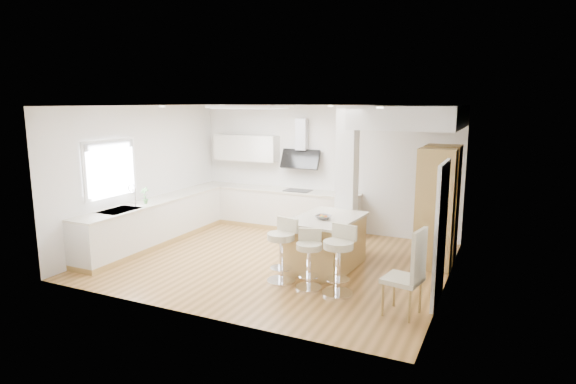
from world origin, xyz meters
The scene contains 18 objects.
ground centered at (0.00, 0.00, 0.00)m, with size 6.00×6.00×0.00m, color #AE7B40.
ceiling centered at (0.00, 0.00, 0.00)m, with size 6.00×5.00×0.02m, color white.
wall_back centered at (0.00, 2.50, 1.40)m, with size 6.00×0.04×2.80m, color silver.
wall_left centered at (-3.00, 0.00, 1.40)m, with size 0.04×5.00×2.80m, color silver.
wall_right centered at (3.00, 0.00, 1.40)m, with size 0.04×5.00×2.80m, color silver.
skylight centered at (-0.79, 0.60, 2.77)m, with size 4.10×2.10×0.06m.
window_left centered at (-2.96, -0.90, 1.69)m, with size 0.06×1.28×1.07m.
doorway_right centered at (2.97, -0.60, 1.00)m, with size 0.05×1.00×2.10m.
counter_left centered at (-2.70, 0.23, 0.46)m, with size 0.63×4.50×1.35m.
counter_back centered at (-0.91, 2.22, 0.70)m, with size 3.62×0.63×2.50m.
pillar centered at (1.05, 0.95, 1.40)m, with size 0.35×0.35×2.80m.
soffit centered at (2.10, 1.40, 2.60)m, with size 1.78×2.20×0.40m.
oven_column centered at (2.68, 1.23, 1.05)m, with size 0.63×1.21×2.10m.
peninsula centered at (1.00, 0.05, 0.46)m, with size 1.11×1.58×0.98m.
bar_stool_a centered at (0.58, -0.86, 0.58)m, with size 0.56×0.56×1.03m.
bar_stool_b centered at (1.08, -0.94, 0.52)m, with size 0.52×0.52×0.93m.
bar_stool_c centered at (1.57, -0.96, 0.59)m, with size 0.56×0.56×1.06m.
dining_chair centered at (2.70, -1.30, 0.66)m, with size 0.55×0.55×1.23m.
Camera 1 is at (3.80, -7.53, 2.87)m, focal length 30.00 mm.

